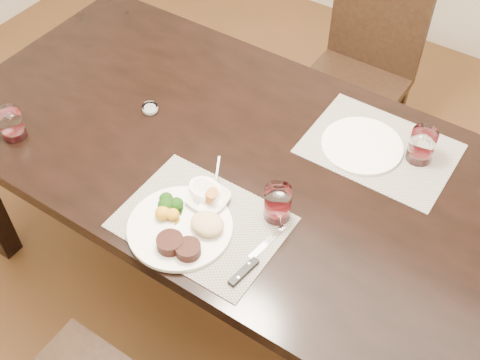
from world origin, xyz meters
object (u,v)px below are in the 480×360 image
Objects in this scene: chair_far at (362,65)px; dinner_plate at (183,228)px; steak_knife at (250,264)px; cracker_bowl at (208,199)px; wine_glass_near at (278,204)px; far_plate at (362,146)px.

dinner_plate is at bearing -88.62° from chair_far.
cracker_bowl is at bearing 160.45° from steak_knife.
chair_far reaches higher than wine_glass_near.
dinner_plate reaches higher than far_plate.
cracker_bowl is at bearing -88.60° from chair_far.
wine_glass_near is at bearing 20.74° from cracker_bowl.
wine_glass_near reaches higher than far_plate.
chair_far is 1.32m from dinner_plate.
chair_far is 1.33m from steak_knife.
far_plate is (0.27, 0.58, -0.01)m from dinner_plate.
steak_knife is at bearing 15.80° from dinner_plate.
dinner_plate is 1.21× the size of steak_knife.
steak_knife is (0.22, 0.01, -0.01)m from dinner_plate.
wine_glass_near is at bearing 59.93° from dinner_plate.
dinner_plate is 0.22m from steak_knife.
chair_far is 8.33× the size of wine_glass_near.
far_plate is at bearing -66.91° from chair_far.
wine_glass_near reaches higher than cracker_bowl.
steak_knife is 0.95× the size of far_plate.
far_plate is at bearing 59.42° from cracker_bowl.
dinner_plate is at bearing -88.83° from cracker_bowl.
chair_far is at bearing 113.09° from far_plate.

